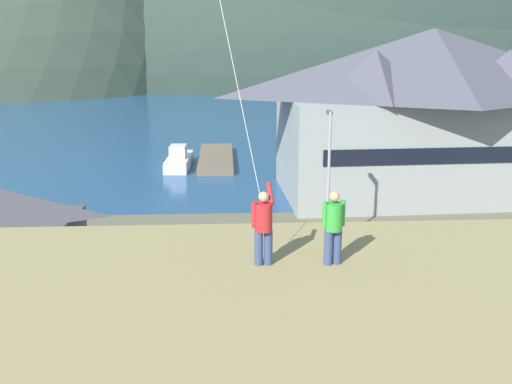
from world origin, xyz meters
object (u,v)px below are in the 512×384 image
object	(u,v)px
harbor_lodge	(430,108)
wharf_dock	(216,158)
parked_car_front_row_end	(0,329)
parked_car_mid_row_near	(260,318)
parked_car_back_row_right	(333,254)
storage_shed_near_lot	(5,232)
parked_car_corner_spot	(208,268)
moored_boat_wharfside	(179,160)
person_kite_flyer	(263,225)
person_companion	(333,225)
parking_light_pole	(329,172)

from	to	relation	value
harbor_lodge	wharf_dock	bearing A→B (deg)	142.32
wharf_dock	parked_car_front_row_end	bearing A→B (deg)	-102.82
parked_car_mid_row_near	parked_car_back_row_right	bearing A→B (deg)	58.83
storage_shed_near_lot	parked_car_corner_spot	world-z (taller)	storage_shed_near_lot
parked_car_back_row_right	parked_car_corner_spot	distance (m)	6.69
wharf_dock	parked_car_front_row_end	distance (m)	36.22
moored_boat_wharfside	parked_car_corner_spot	distance (m)	27.38
parked_car_front_row_end	person_kite_flyer	xyz separation A→B (m)	(9.73, -8.95, 7.03)
harbor_lodge	storage_shed_near_lot	xyz separation A→B (m)	(-26.63, -14.95, -4.23)
parked_car_mid_row_near	person_companion	world-z (taller)	person_companion
parked_car_mid_row_near	moored_boat_wharfside	bearing A→B (deg)	99.67
harbor_lodge	moored_boat_wharfside	xyz separation A→B (m)	(-19.62, 10.25, -5.95)
moored_boat_wharfside	parked_car_back_row_right	bearing A→B (deg)	-69.09
parked_car_front_row_end	storage_shed_near_lot	bearing A→B (deg)	106.60
storage_shed_near_lot	moored_boat_wharfside	distance (m)	26.21
harbor_lodge	person_kite_flyer	world-z (taller)	harbor_lodge
moored_boat_wharfside	parked_car_mid_row_near	distance (m)	33.06
wharf_dock	parked_car_back_row_right	bearing A→B (deg)	-77.04
storage_shed_near_lot	moored_boat_wharfside	size ratio (longest dim) A/B	1.24
person_companion	parked_car_mid_row_near	bearing A→B (deg)	96.66
harbor_lodge	person_companion	bearing A→B (deg)	-112.22
parked_car_front_row_end	person_companion	size ratio (longest dim) A/B	2.46
moored_boat_wharfside	parked_car_mid_row_near	bearing A→B (deg)	-80.33
parked_car_corner_spot	person_kite_flyer	world-z (taller)	person_kite_flyer
parked_car_back_row_right	moored_boat_wharfside	bearing A→B (deg)	110.91
storage_shed_near_lot	parked_car_front_row_end	world-z (taller)	storage_shed_near_lot
parked_car_corner_spot	person_kite_flyer	bearing A→B (deg)	-83.17
moored_boat_wharfside	person_kite_flyer	bearing A→B (deg)	-83.13
storage_shed_near_lot	parking_light_pole	size ratio (longest dim) A/B	1.02
harbor_lodge	storage_shed_near_lot	size ratio (longest dim) A/B	2.92
moored_boat_wharfside	harbor_lodge	bearing A→B (deg)	-27.57
parked_car_corner_spot	harbor_lodge	bearing A→B (deg)	46.02
parking_light_pole	person_kite_flyer	size ratio (longest dim) A/B	4.27
parked_car_front_row_end	parking_light_pole	world-z (taller)	parking_light_pole
parked_car_back_row_right	parking_light_pole	distance (m)	5.03
moored_boat_wharfside	person_kite_flyer	size ratio (longest dim) A/B	3.51
moored_boat_wharfside	person_companion	size ratio (longest dim) A/B	3.74
parking_light_pole	person_companion	bearing A→B (deg)	-99.60
parked_car_back_row_right	parking_light_pole	size ratio (longest dim) A/B	0.55
parked_car_back_row_right	storage_shed_near_lot	bearing A→B (deg)	178.63
moored_boat_wharfside	parked_car_mid_row_near	world-z (taller)	moored_boat_wharfside
storage_shed_near_lot	person_kite_flyer	size ratio (longest dim) A/B	4.34
parking_light_pole	harbor_lodge	bearing A→B (deg)	50.85
parked_car_back_row_right	parking_light_pole	xyz separation A→B (m)	(0.25, 3.56, 3.55)
harbor_lodge	person_kite_flyer	bearing A→B (deg)	-114.68
moored_boat_wharfside	parked_car_back_row_right	xyz separation A→B (m)	(9.78, -25.59, 0.34)
wharf_dock	person_companion	xyz separation A→B (m)	(3.29, -44.32, 7.73)
person_kite_flyer	parked_car_corner_spot	bearing A→B (deg)	96.83
parked_car_back_row_right	parked_car_corner_spot	size ratio (longest dim) A/B	1.03
harbor_lodge	person_kite_flyer	xyz separation A→B (m)	(-14.57, -31.70, 1.43)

